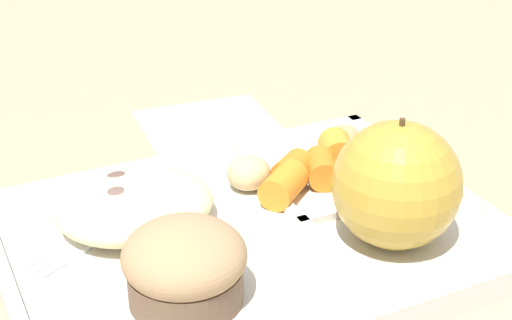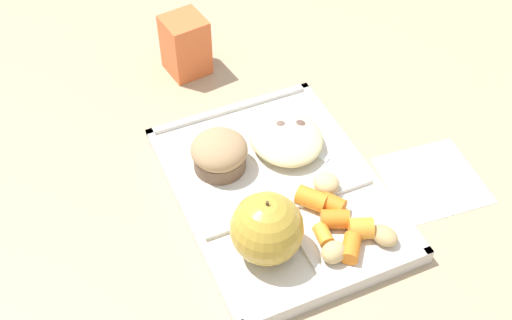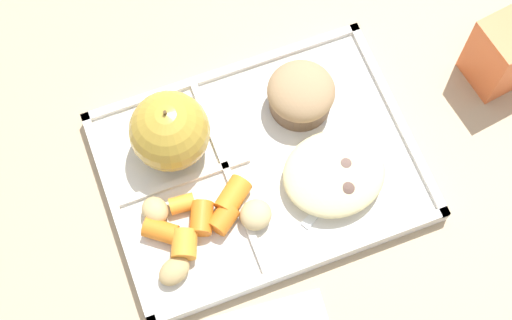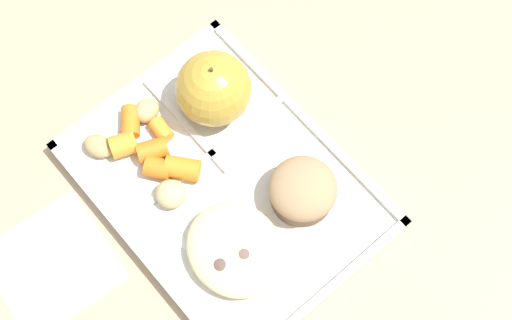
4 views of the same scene
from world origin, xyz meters
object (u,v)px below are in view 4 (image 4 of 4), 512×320
(plastic_fork, at_px, (248,268))
(green_apple, at_px, (214,89))
(bran_muffin, at_px, (303,190))
(lunch_tray, at_px, (226,186))

(plastic_fork, bearing_deg, green_apple, 150.36)
(green_apple, bearing_deg, plastic_fork, -29.64)
(green_apple, height_order, plastic_fork, green_apple)
(bran_muffin, height_order, plastic_fork, bran_muffin)
(green_apple, bearing_deg, bran_muffin, -0.00)
(lunch_tray, bearing_deg, bran_muffin, 38.15)
(plastic_fork, bearing_deg, bran_muffin, 102.64)
(lunch_tray, height_order, green_apple, green_apple)
(lunch_tray, bearing_deg, plastic_fork, -26.14)
(green_apple, bearing_deg, lunch_tray, -33.22)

